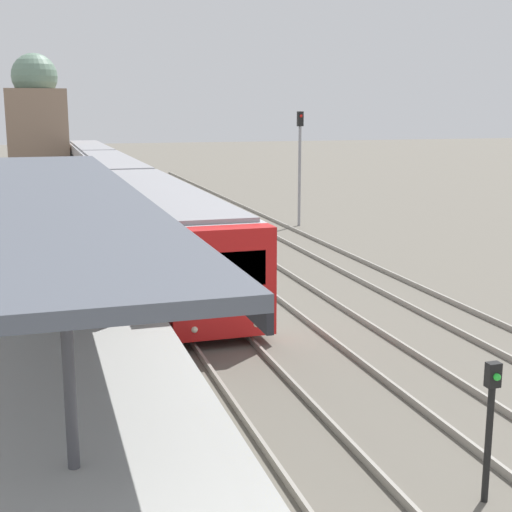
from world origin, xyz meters
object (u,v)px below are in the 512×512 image
at_px(signal_post_near, 490,418).
at_px(signal_mast_far, 300,155).
at_px(person_on_platform, 118,279).
at_px(train_near, 114,182).

height_order(signal_post_near, signal_mast_far, signal_mast_far).
height_order(person_on_platform, signal_mast_far, signal_mast_far).
bearing_deg(person_on_platform, train_near, 84.16).
xyz_separation_m(person_on_platform, signal_post_near, (4.38, -7.57, -0.61)).
distance_m(train_near, signal_post_near, 31.92).
relative_size(person_on_platform, signal_mast_far, 0.30).
bearing_deg(train_near, person_on_platform, -95.84).
bearing_deg(signal_mast_far, person_on_platform, -122.23).
bearing_deg(person_on_platform, signal_post_near, -59.93).
relative_size(person_on_platform, signal_post_near, 0.78).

